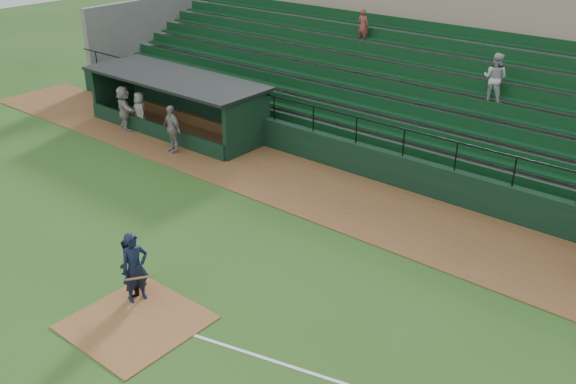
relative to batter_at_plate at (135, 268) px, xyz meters
The scene contains 10 objects.
ground 1.27m from the batter_at_plate, 24.05° to the left, with size 90.00×90.00×0.00m, color #29521A.
warning_track 8.41m from the batter_at_plate, 85.01° to the left, with size 40.00×4.00×0.03m, color brown.
home_plate_dirt 1.39m from the batter_at_plate, 42.88° to the right, with size 3.00×3.00×0.03m, color brown.
stadium_structure 16.85m from the batter_at_plate, 87.53° to the left, with size 38.00×13.08×6.40m.
dugout 13.39m from the batter_at_plate, 132.39° to the left, with size 8.90×3.20×2.42m.
batter_at_plate is the anchor object (origin of this frame).
umpire 0.36m from the batter_at_plate, behind, with size 0.81×0.63×1.67m, color black.
dugout_player_a 10.37m from the batter_at_plate, 133.55° to the left, with size 1.14×0.48×1.95m, color #99948F.
dugout_player_b 13.06m from the batter_at_plate, 140.64° to the left, with size 0.85×0.56×1.75m, color #A19C97.
dugout_player_c 13.37m from the batter_at_plate, 143.61° to the left, with size 1.83×0.58×1.98m, color #ABA6A0.
Camera 1 is at (11.18, -8.61, 9.91)m, focal length 39.86 mm.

